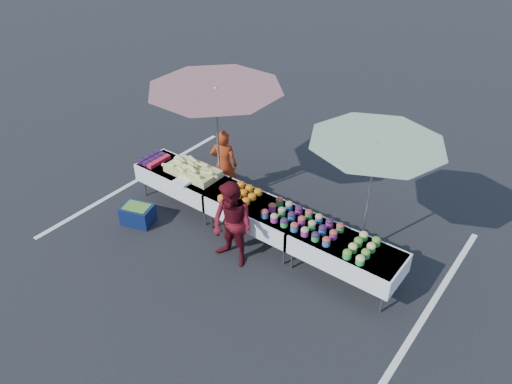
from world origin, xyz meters
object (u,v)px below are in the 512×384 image
Objects in this scene: table_center at (256,211)px; umbrella_left at (216,99)px; customer at (232,225)px; storage_bin at (138,214)px; umbrella_right at (375,153)px; table_right at (346,252)px; vendor at (224,164)px; table_left at (183,178)px.

umbrella_left reaches higher than table_center.
storage_bin is (-2.13, -0.25, -0.59)m from customer.
customer is (0.08, -0.75, 0.20)m from table_center.
umbrella_right reaches higher than table_center.
storage_bin is at bearing -153.89° from table_center.
customer is (-1.72, -0.75, 0.20)m from table_right.
vendor is 3.28m from umbrella_right.
table_center is 0.78m from customer.
vendor reaches higher than table_center.
customer is 2.26m from umbrella_left.
vendor reaches higher than table_right.
table_right is at bearing -3.10° from storage_bin.
customer is 2.34× the size of storage_bin.
table_center is 1.80m from table_right.
vendor is at bearing 54.62° from table_left.
table_center reaches higher than storage_bin.
umbrella_left is (0.61, 0.40, 1.68)m from table_left.
table_right is (1.80, 0.00, 0.00)m from table_center.
customer reaches higher than table_center.
umbrella_right reaches higher than table_left.
table_right is 4.00m from storage_bin.
table_center is at bearing 8.39° from storage_bin.
customer is at bearing -42.20° from umbrella_left.
customer is at bearing 110.02° from vendor.
vendor is 0.47× the size of umbrella_left.
table_center is 1.49m from vendor.
umbrella_right is at bearing 25.02° from table_center.
table_center is 1.18× the size of customer.
umbrella_right reaches higher than customer.
table_center is at bearing -154.98° from umbrella_right.
umbrella_left is (-1.27, 1.15, 1.48)m from customer.
umbrella_right reaches higher than vendor.
vendor is (-3.12, 0.68, 0.16)m from table_right.
table_right is 3.45m from umbrella_left.
umbrella_right is at bearing 158.03° from vendor.
table_left is at bearing 161.29° from customer.
storage_bin is (-3.76, -1.80, -1.82)m from umbrella_right.
table_left is 3.88m from umbrella_right.
vendor is at bearing 48.79° from storage_bin.
table_center is 0.81× the size of umbrella_right.
table_right reaches higher than storage_bin.
table_center and table_right have the same top height.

